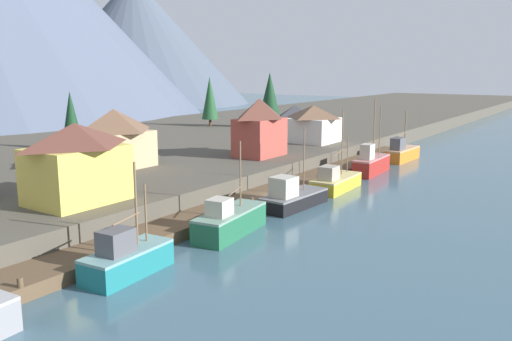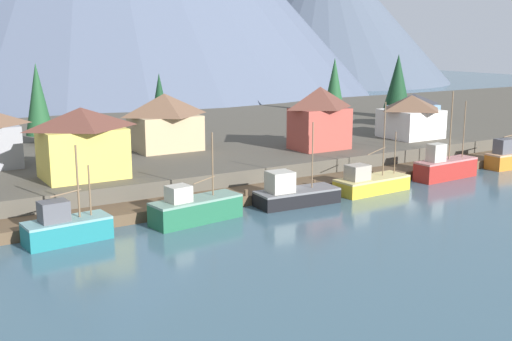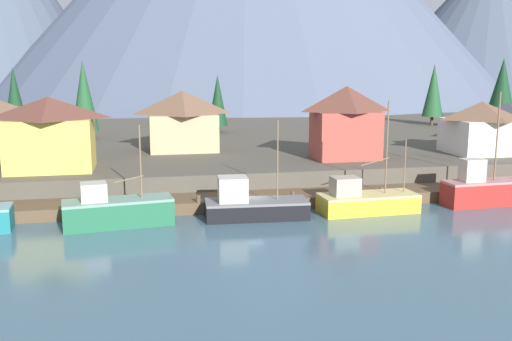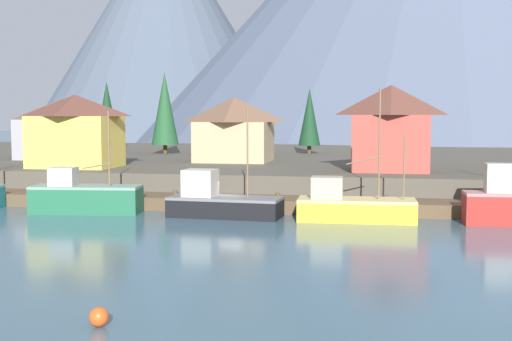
% 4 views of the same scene
% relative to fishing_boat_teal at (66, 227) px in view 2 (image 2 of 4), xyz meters
% --- Properties ---
extents(ground_plane, '(400.00, 400.00, 1.00)m').
position_rel_fishing_boat_teal_xyz_m(ground_plane, '(21.53, 21.71, -1.71)').
color(ground_plane, '#3D5B6B').
extents(dock, '(80.00, 4.00, 1.60)m').
position_rel_fishing_boat_teal_xyz_m(dock, '(21.53, 3.70, -0.71)').
color(dock, brown).
rests_on(dock, ground_plane).
extents(shoreline_bank, '(400.00, 56.00, 2.50)m').
position_rel_fishing_boat_teal_xyz_m(shoreline_bank, '(21.53, 33.71, 0.04)').
color(shoreline_bank, '#4C473D').
rests_on(shoreline_bank, ground_plane).
extents(mountain_far_ridge, '(89.23, 89.23, 48.94)m').
position_rel_fishing_boat_teal_xyz_m(mountain_far_ridge, '(128.32, 135.00, 23.26)').
color(mountain_far_ridge, '#475160').
rests_on(mountain_far_ridge, ground_plane).
extents(fishing_boat_teal, '(6.77, 3.14, 7.60)m').
position_rel_fishing_boat_teal_xyz_m(fishing_boat_teal, '(0.00, 0.00, 0.00)').
color(fishing_boat_teal, '#196B70').
rests_on(fishing_boat_teal, ground_plane).
extents(fishing_boat_green, '(8.46, 3.71, 7.69)m').
position_rel_fishing_boat_teal_xyz_m(fishing_boat_green, '(11.06, -0.30, -0.01)').
color(fishing_boat_green, '#1E5B3D').
rests_on(fishing_boat_green, ground_plane).
extents(fishing_boat_black, '(8.34, 3.45, 7.86)m').
position_rel_fishing_boat_teal_xyz_m(fishing_boat_black, '(21.61, -0.14, -0.11)').
color(fishing_boat_black, black).
rests_on(fishing_boat_black, ground_plane).
extents(fishing_boat_yellow, '(8.32, 3.40, 9.26)m').
position_rel_fishing_boat_teal_xyz_m(fishing_boat_yellow, '(31.22, -0.15, -0.21)').
color(fishing_boat_yellow, gold).
rests_on(fishing_boat_yellow, ground_plane).
extents(fishing_boat_red, '(8.29, 2.72, 9.87)m').
position_rel_fishing_boat_teal_xyz_m(fishing_boat_red, '(42.65, 0.23, 0.14)').
color(fishing_boat_red, maroon).
rests_on(fishing_boat_red, ground_plane).
extents(house_yellow, '(7.97, 5.93, 6.77)m').
position_rel_fishing_boat_teal_xyz_m(house_yellow, '(4.87, 11.10, 4.75)').
color(house_yellow, gold).
rests_on(house_yellow, shoreline_bank).
extents(house_white, '(7.08, 6.81, 5.67)m').
position_rel_fishing_boat_teal_xyz_m(house_white, '(49.57, 12.66, 4.19)').
color(house_white, silver).
rests_on(house_white, shoreline_bank).
extents(house_red, '(6.84, 4.69, 7.48)m').
position_rel_fishing_boat_teal_xyz_m(house_red, '(33.76, 11.96, 5.12)').
color(house_red, '#9E4238').
rests_on(house_red, shoreline_bank).
extents(house_tan, '(7.86, 6.43, 6.72)m').
position_rel_fishing_boat_teal_xyz_m(house_tan, '(17.74, 21.15, 4.73)').
color(house_tan, tan).
rests_on(house_tan, shoreline_bank).
extents(house_blue, '(7.81, 4.39, 4.87)m').
position_rel_fishing_boat_teal_xyz_m(house_blue, '(58.52, 21.10, 3.78)').
color(house_blue, '#6689A8').
rests_on(house_blue, shoreline_bank).
extents(conifer_near_left, '(2.75, 2.75, 8.17)m').
position_rel_fishing_boat_teal_xyz_m(conifer_near_left, '(23.79, 36.94, 5.87)').
color(conifer_near_left, '#4C3823').
rests_on(conifer_near_left, shoreline_bank).
extents(conifer_near_right, '(3.27, 3.27, 9.65)m').
position_rel_fishing_boat_teal_xyz_m(conifer_near_right, '(58.55, 40.41, 6.81)').
color(conifer_near_right, '#4C3823').
rests_on(conifer_near_right, shoreline_bank).
extents(conifer_mid_right, '(4.32, 4.32, 10.49)m').
position_rel_fishing_boat_teal_xyz_m(conifer_mid_right, '(63.14, 29.43, 7.31)').
color(conifer_mid_right, '#4C3823').
rests_on(conifer_mid_right, shoreline_bank).
extents(conifer_back_left, '(3.41, 3.41, 10.15)m').
position_rel_fishing_boat_teal_xyz_m(conifer_back_left, '(5.99, 33.52, 6.92)').
color(conifer_back_left, '#4C3823').
rests_on(conifer_back_left, shoreline_bank).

